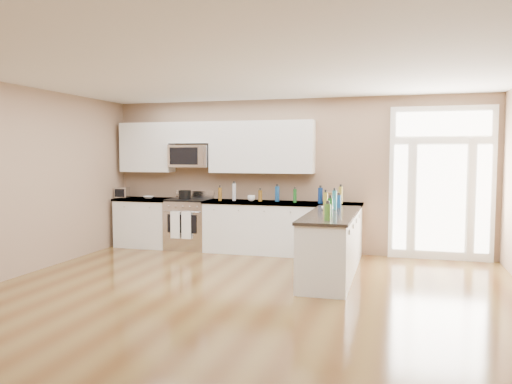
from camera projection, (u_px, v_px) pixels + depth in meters
ground at (219, 319)px, 5.42m from camera, size 8.00×8.00×0.00m
room_shell at (218, 162)px, 5.29m from camera, size 8.00×8.00×8.00m
back_cabinet_left at (146, 224)px, 9.71m from camera, size 1.10×0.66×0.94m
back_cabinet_right at (281, 230)px, 8.97m from camera, size 2.85×0.66×0.94m
peninsula_cabinet at (331, 247)px, 7.28m from camera, size 0.69×2.32×0.94m
upper_cabinet_left at (147, 147)px, 9.74m from camera, size 1.04×0.33×0.95m
upper_cabinet_right at (261, 147)px, 9.11m from camera, size 1.94×0.33×0.95m
upper_cabinet_short at (191, 133)px, 9.46m from camera, size 0.82×0.33×0.40m
microwave at (191, 156)px, 9.46m from camera, size 0.78×0.41×0.42m
entry_door at (441, 183)px, 8.42m from camera, size 1.70×0.10×2.60m
kitchen_range at (189, 224)px, 9.45m from camera, size 0.79×0.70×1.08m
stockpot at (185, 194)px, 9.39m from camera, size 0.28×0.28×0.18m
toaster_oven at (122, 193)px, 9.77m from camera, size 0.26×0.21×0.21m
cardboard_box at (333, 198)px, 8.65m from camera, size 0.27×0.21×0.19m
bowl_left at (149, 197)px, 9.61m from camera, size 0.21×0.21×0.05m
bowl_peninsula at (327, 209)px, 7.58m from camera, size 0.19×0.19×0.06m
cup_counter at (251, 198)px, 9.07m from camera, size 0.14×0.14×0.11m
counter_bottles at (300, 198)px, 8.17m from camera, size 2.35×2.44×0.32m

